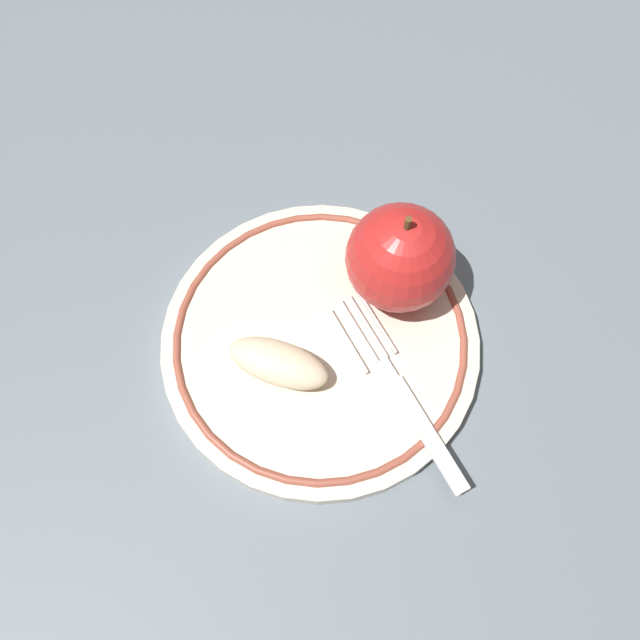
# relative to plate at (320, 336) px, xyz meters

# --- Properties ---
(ground_plane) EXTENTS (2.00, 2.00, 0.00)m
(ground_plane) POSITION_rel_plate_xyz_m (-0.00, 0.00, -0.01)
(ground_plane) COLOR slate
(plate) EXTENTS (0.24, 0.24, 0.02)m
(plate) POSITION_rel_plate_xyz_m (0.00, 0.00, 0.00)
(plate) COLOR beige
(plate) RESTS_ON ground_plane
(apple_red_whole) EXTENTS (0.08, 0.08, 0.09)m
(apple_red_whole) POSITION_rel_plate_xyz_m (-0.05, -0.05, 0.05)
(apple_red_whole) COLOR red
(apple_red_whole) RESTS_ON plate
(apple_slice_front) EXTENTS (0.08, 0.04, 0.02)m
(apple_slice_front) POSITION_rel_plate_xyz_m (0.02, 0.04, 0.02)
(apple_slice_front) COLOR beige
(apple_slice_front) RESTS_ON plate
(fork) EXTENTS (0.12, 0.14, 0.00)m
(fork) POSITION_rel_plate_xyz_m (-0.07, 0.04, 0.01)
(fork) COLOR silver
(fork) RESTS_ON plate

